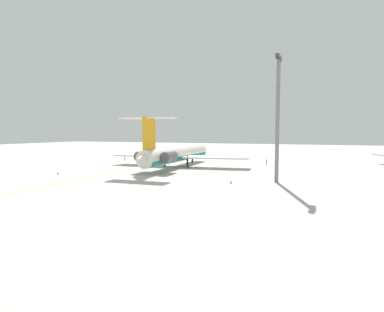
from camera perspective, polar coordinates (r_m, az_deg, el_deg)
name	(u,v)px	position (r m, az deg, el deg)	size (l,w,h in m)	color
ground	(140,168)	(83.55, -9.03, -2.01)	(341.59, 341.59, 0.00)	#B7B5AD
main_jetliner	(176,154)	(83.72, -2.81, 0.33)	(41.76, 37.10, 12.17)	silver
ground_crew_near_nose	(125,157)	(104.38, -11.59, -0.18)	(0.28, 0.44, 1.77)	black
ground_crew_near_tail	(160,155)	(110.38, -5.57, 0.10)	(0.42, 0.28, 1.72)	black
ground_crew_portside	(144,156)	(108.58, -8.26, 0.03)	(0.28, 0.45, 1.77)	black
ground_crew_starboard	(267,161)	(90.73, 12.82, -0.89)	(0.37, 0.27, 1.68)	black
safety_cone_nose	(231,182)	(57.82, 6.76, -4.48)	(0.40, 0.40, 0.55)	#EA590F
safety_cone_wingtip	(161,157)	(112.16, -5.42, -0.25)	(0.40, 0.40, 0.55)	#EA590F
safety_cone_tail	(58,173)	(75.18, -22.27, -2.75)	(0.40, 0.40, 0.55)	#EA590F
taxiway_centreline	(150,165)	(88.80, -7.29, -1.62)	(109.96, 0.36, 0.01)	gold
light_mast	(278,113)	(60.24, 14.66, 7.25)	(4.00, 0.70, 22.25)	slate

